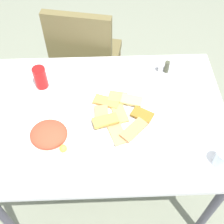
{
  "coord_description": "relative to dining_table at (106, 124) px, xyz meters",
  "views": [
    {
      "loc": [
        -0.0,
        -0.88,
        1.9
      ],
      "look_at": [
        0.03,
        -0.01,
        0.76
      ],
      "focal_mm": 47.8,
      "sensor_mm": 36.0,
      "label": 1
    }
  ],
  "objects": [
    {
      "name": "salad_plate_greens",
      "position": [
        -0.26,
        -0.13,
        0.1
      ],
      "size": [
        0.23,
        0.23,
        0.07
      ],
      "color": "white",
      "rests_on": "dining_table"
    },
    {
      "name": "fork",
      "position": [
        -0.44,
        0.15,
        0.08
      ],
      "size": [
        0.18,
        0.06,
        0.0
      ],
      "primitive_type": "cube",
      "rotation": [
        0.0,
        0.0,
        -0.24
      ],
      "color": "silver",
      "rests_on": "paper_napkin"
    },
    {
      "name": "dining_chair",
      "position": [
        -0.12,
        0.64,
        -0.12
      ],
      "size": [
        0.5,
        0.5,
        0.94
      ],
      "color": "brown",
      "rests_on": "ground_plane"
    },
    {
      "name": "dining_table",
      "position": [
        0.0,
        0.0,
        0.0
      ],
      "size": [
        1.2,
        0.83,
        0.73
      ],
      "color": "white",
      "rests_on": "ground_plane"
    },
    {
      "name": "ground_plane",
      "position": [
        0.0,
        0.0,
        -0.66
      ],
      "size": [
        6.0,
        6.0,
        0.0
      ],
      "primitive_type": "plane",
      "color": "gray"
    },
    {
      "name": "soda_can",
      "position": [
        -0.33,
        0.2,
        0.14
      ],
      "size": [
        0.09,
        0.09,
        0.12
      ],
      "primitive_type": "cylinder",
      "rotation": [
        0.0,
        0.0,
        5.57
      ],
      "color": "red",
      "rests_on": "dining_table"
    },
    {
      "name": "condiment_caddy",
      "position": [
        0.32,
        0.27,
        0.1
      ],
      "size": [
        0.09,
        0.09,
        0.08
      ],
      "color": "#B2B2B7",
      "rests_on": "dining_table"
    },
    {
      "name": "paper_napkin",
      "position": [
        -0.44,
        0.16,
        0.08
      ],
      "size": [
        0.16,
        0.16,
        0.0
      ],
      "primitive_type": "cube",
      "rotation": [
        0.0,
        0.0,
        0.25
      ],
      "color": "white",
      "rests_on": "dining_table"
    },
    {
      "name": "drinking_glass",
      "position": [
        0.49,
        -0.29,
        0.12
      ],
      "size": [
        0.07,
        0.07,
        0.09
      ],
      "primitive_type": "cylinder",
      "color": "silver",
      "rests_on": "dining_table"
    },
    {
      "name": "pide_platter",
      "position": [
        0.07,
        -0.02,
        0.09
      ],
      "size": [
        0.32,
        0.32,
        0.05
      ],
      "color": "white",
      "rests_on": "dining_table"
    },
    {
      "name": "spoon",
      "position": [
        -0.44,
        0.18,
        0.08
      ],
      "size": [
        0.17,
        0.06,
        0.0
      ],
      "primitive_type": "cube",
      "rotation": [
        0.0,
        0.0,
        -0.25
      ],
      "color": "silver",
      "rests_on": "paper_napkin"
    }
  ]
}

